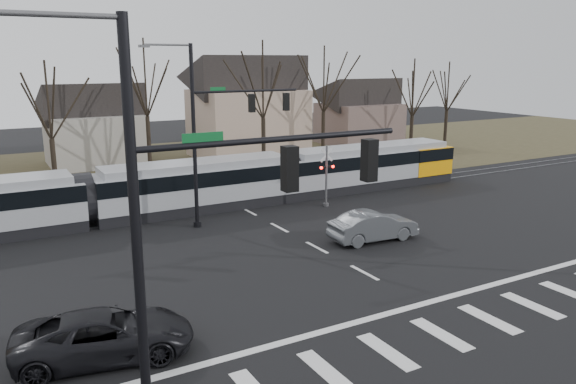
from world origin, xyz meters
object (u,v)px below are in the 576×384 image
tram (195,184)px  rail_crossing_signal (326,178)px  suv (105,335)px  sedan (373,226)px

tram → rail_crossing_signal: 8.40m
tram → suv: size_ratio=6.97×
suv → rail_crossing_signal: size_ratio=1.49×
sedan → rail_crossing_signal: (1.77, 7.25, 1.09)m
sedan → rail_crossing_signal: size_ratio=1.23×
sedan → suv: 15.88m
sedan → rail_crossing_signal: rail_crossing_signal is taller
tram → suv: bearing=-119.5°
sedan → rail_crossing_signal: bearing=-10.0°
tram → suv: (-8.95, -15.84, -0.94)m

